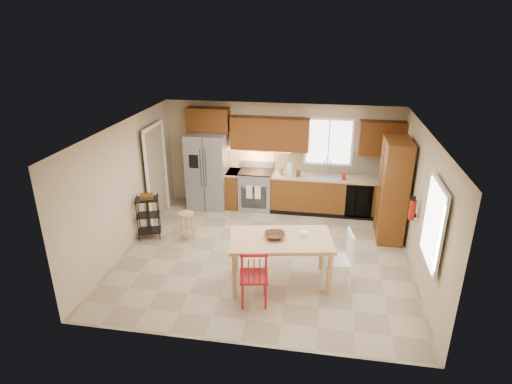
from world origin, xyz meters
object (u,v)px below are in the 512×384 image
at_px(fire_extinguisher, 412,210).
at_px(bar_stool, 187,227).
at_px(soap_bottle, 344,175).
at_px(chair_red, 254,275).
at_px(table_bowl, 275,238).
at_px(pantry, 393,190).
at_px(chair_white, 337,260).
at_px(range_stove, 256,190).
at_px(table_jar, 304,236).
at_px(utility_cart, 148,217).
at_px(refrigerator, 208,171).
at_px(dining_table, 280,261).

xyz_separation_m(fire_extinguisher, bar_stool, (-4.31, 0.19, -0.79)).
relative_size(soap_bottle, chair_red, 0.19).
xyz_separation_m(soap_bottle, table_bowl, (-1.20, -2.94, -0.15)).
relative_size(pantry, fire_extinguisher, 5.83).
bearing_deg(chair_white, fire_extinguisher, -64.64).
xyz_separation_m(range_stove, table_jar, (1.31, -2.92, 0.42)).
xyz_separation_m(bar_stool, utility_cart, (-0.82, 0.00, 0.15)).
distance_m(soap_bottle, chair_red, 3.90).
xyz_separation_m(refrigerator, pantry, (4.13, -0.93, 0.14)).
bearing_deg(utility_cart, soap_bottle, 5.26).
bearing_deg(chair_red, soap_bottle, 57.42).
bearing_deg(range_stove, refrigerator, -177.01).
relative_size(table_bowl, bar_stool, 0.56).
xyz_separation_m(range_stove, dining_table, (0.93, -3.03, -0.04)).
relative_size(range_stove, table_jar, 5.72).
bearing_deg(table_jar, pantry, 49.20).
bearing_deg(table_jar, table_bowl, -167.47).
xyz_separation_m(chair_red, bar_stool, (-1.72, 1.84, -0.20)).
bearing_deg(fire_extinguisher, chair_red, -147.68).
distance_m(soap_bottle, pantry, 1.31).
xyz_separation_m(table_jar, bar_stool, (-2.44, 1.08, -0.57)).
xyz_separation_m(range_stove, chair_white, (1.88, -2.98, 0.04)).
xyz_separation_m(dining_table, utility_cart, (-2.88, 1.19, 0.04)).
bearing_deg(utility_cart, refrigerator, 47.26).
bearing_deg(utility_cart, chair_white, -35.05).
distance_m(range_stove, fire_extinguisher, 3.83).
distance_m(fire_extinguisher, utility_cart, 5.17).
xyz_separation_m(fire_extinguisher, chair_red, (-2.60, -1.64, -0.60)).
bearing_deg(table_jar, chair_white, -5.68).
distance_m(pantry, bar_stool, 4.27).
xyz_separation_m(dining_table, chair_red, (-0.35, -0.65, 0.09)).
bearing_deg(table_jar, fire_extinguisher, 25.32).
relative_size(refrigerator, dining_table, 1.06).
bearing_deg(soap_bottle, fire_extinguisher, -59.47).
relative_size(soap_bottle, table_bowl, 0.55).
relative_size(dining_table, chair_red, 1.70).
bearing_deg(table_bowl, range_stove, 105.29).
bearing_deg(dining_table, range_stove, 96.50).
height_order(pantry, dining_table, pantry).
height_order(range_stove, chair_red, chair_red).
distance_m(fire_extinguisher, bar_stool, 4.39).
distance_m(fire_extinguisher, table_bowl, 2.57).
xyz_separation_m(refrigerator, soap_bottle, (3.18, -0.02, 0.09)).
distance_m(range_stove, chair_white, 3.52).
bearing_deg(chair_red, dining_table, 51.04).
bearing_deg(table_bowl, utility_cart, 156.87).
xyz_separation_m(fire_extinguisher, dining_table, (-2.25, -0.99, -0.68)).
relative_size(chair_red, chair_white, 1.00).
bearing_deg(pantry, utility_cart, -170.16).
distance_m(range_stove, utility_cart, 2.68).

